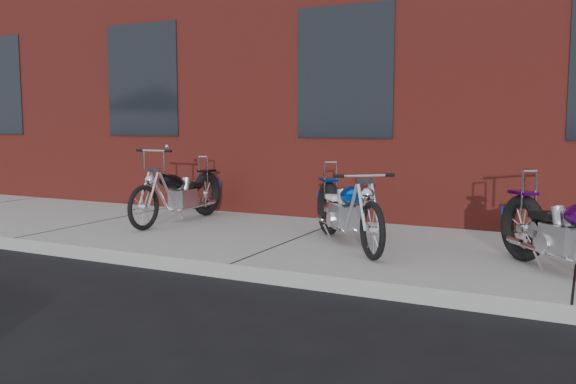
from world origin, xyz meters
The scene contains 6 objects.
ground centered at (0.00, 0.00, 0.00)m, with size 120.00×120.00×0.00m, color black.
sidewalk centered at (0.00, 1.50, 0.07)m, with size 22.00×3.00×0.15m, color #979797.
building_brick centered at (0.00, 8.00, 4.00)m, with size 22.00×10.00×8.00m, color maroon.
chopper_purple centered at (2.94, 0.89, 0.52)m, with size 1.40×1.65×1.16m.
chopper_blue centered at (0.67, 1.37, 0.52)m, with size 1.40×1.63×0.89m.
chopper_third centered at (-1.97, 1.88, 0.51)m, with size 0.49×2.01×1.02m.
Camera 1 is at (3.07, -4.92, 1.50)m, focal length 38.00 mm.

